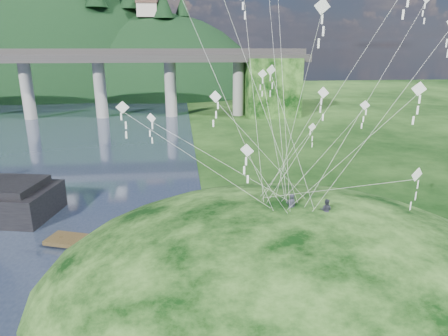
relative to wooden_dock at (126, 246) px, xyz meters
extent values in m
plane|color=black|center=(3.77, -7.00, -0.43)|extent=(320.00, 320.00, 0.00)
ellipsoid|color=black|center=(11.77, -5.00, -1.93)|extent=(36.00, 32.00, 13.00)
cylinder|color=gray|center=(-28.23, 63.00, 6.07)|extent=(2.60, 2.60, 13.00)
cylinder|color=gray|center=(-12.73, 63.00, 6.07)|extent=(2.60, 2.60, 13.00)
cylinder|color=gray|center=(2.77, 63.00, 6.07)|extent=(2.60, 2.60, 13.00)
cylinder|color=gray|center=(18.27, 63.00, 6.07)|extent=(2.60, 2.60, 13.00)
cube|color=black|center=(25.77, 63.00, 6.07)|extent=(12.00, 11.00, 13.00)
ellipsoid|color=black|center=(-36.23, 119.00, -6.43)|extent=(96.00, 68.00, 88.00)
ellipsoid|color=black|center=(-1.23, 111.00, -10.43)|extent=(76.00, 56.00, 72.00)
cone|color=black|center=(0.66, 102.03, 27.44)|extent=(6.56, 6.56, 8.63)
cone|color=black|center=(6.55, 107.62, 27.26)|extent=(4.88, 4.88, 6.42)
cube|color=beige|center=(-4.23, 103.00, 25.46)|extent=(6.00, 5.00, 4.00)
cube|color=brown|center=(-4.23, 103.00, 28.16)|extent=(6.40, 5.40, 1.60)
cube|color=black|center=(-11.98, 8.24, 2.68)|extent=(7.38, 6.55, 0.64)
cube|color=#362916|center=(0.00, 0.00, 0.01)|extent=(13.49, 6.47, 0.34)
cylinder|color=#362916|center=(-5.48, 1.91, -0.23)|extent=(0.29, 0.29, 0.97)
cylinder|color=#362916|center=(-2.74, 0.96, -0.23)|extent=(0.29, 0.29, 0.97)
cylinder|color=#362916|center=(0.00, 0.00, -0.23)|extent=(0.29, 0.29, 0.97)
cylinder|color=#362916|center=(2.74, -0.96, -0.23)|extent=(0.29, 0.29, 0.97)
cylinder|color=#362916|center=(5.48, -1.91, -0.23)|extent=(0.29, 0.29, 0.97)
imported|color=#292A37|center=(12.11, -4.10, 5.54)|extent=(0.79, 0.60, 1.95)
imported|color=#292A37|center=(14.36, -4.87, 5.33)|extent=(1.00, 0.95, 1.64)
cube|color=white|center=(8.08, -9.09, 10.02)|extent=(0.68, 0.45, 0.76)
cube|color=white|center=(8.08, -9.09, 9.47)|extent=(0.10, 0.05, 0.45)
cube|color=white|center=(8.08, -9.09, 8.91)|extent=(0.10, 0.05, 0.45)
cube|color=white|center=(8.08, -9.09, 8.36)|extent=(0.10, 0.05, 0.45)
cube|color=white|center=(1.33, -5.44, 11.85)|extent=(0.77, 0.24, 0.75)
cube|color=white|center=(1.33, -5.44, 11.31)|extent=(0.10, 0.06, 0.45)
cube|color=white|center=(1.33, -5.44, 10.76)|extent=(0.10, 0.06, 0.45)
cube|color=white|center=(1.33, -5.44, 10.21)|extent=(0.10, 0.06, 0.45)
cube|color=white|center=(2.58, -0.32, 10.30)|extent=(0.68, 0.46, 0.76)
cube|color=white|center=(2.58, -0.32, 9.74)|extent=(0.10, 0.05, 0.46)
cube|color=white|center=(2.58, -0.32, 9.19)|extent=(0.10, 0.05, 0.46)
cube|color=white|center=(2.58, -0.32, 8.63)|extent=(0.10, 0.05, 0.46)
cube|color=white|center=(15.38, -12.81, 9.62)|extent=(0.67, 0.30, 0.70)
cube|color=white|center=(15.38, -12.81, 9.12)|extent=(0.09, 0.06, 0.41)
cube|color=white|center=(15.38, -12.81, 8.62)|extent=(0.09, 0.06, 0.41)
cube|color=white|center=(15.38, -12.81, 8.11)|extent=(0.09, 0.06, 0.41)
cube|color=white|center=(11.30, -10.09, 17.02)|extent=(0.77, 0.25, 0.75)
cube|color=white|center=(11.30, -10.09, 16.48)|extent=(0.10, 0.04, 0.44)
cube|color=white|center=(11.30, -10.09, 15.93)|extent=(0.10, 0.04, 0.44)
cube|color=white|center=(11.30, -10.09, 15.39)|extent=(0.10, 0.04, 0.44)
cube|color=white|center=(11.76, 1.92, 13.47)|extent=(0.79, 0.39, 0.83)
cube|color=white|center=(11.76, 1.92, 12.87)|extent=(0.10, 0.08, 0.49)
cube|color=white|center=(11.76, 1.92, 12.28)|extent=(0.10, 0.08, 0.49)
cube|color=white|center=(11.76, 1.92, 11.68)|extent=(0.10, 0.08, 0.49)
cube|color=white|center=(19.51, -7.66, 14.87)|extent=(0.10, 0.05, 0.45)
cube|color=white|center=(13.36, -5.43, 12.55)|extent=(0.54, 0.54, 0.72)
cube|color=white|center=(13.36, -5.43, 12.04)|extent=(0.09, 0.07, 0.42)
cube|color=white|center=(13.36, -5.43, 11.52)|extent=(0.09, 0.07, 0.42)
cube|color=white|center=(13.36, -5.43, 11.01)|extent=(0.09, 0.07, 0.42)
cube|color=white|center=(6.74, -5.75, 12.43)|extent=(0.68, 0.36, 0.73)
cube|color=white|center=(6.74, -5.75, 11.91)|extent=(0.10, 0.05, 0.43)
cube|color=white|center=(6.74, -5.75, 11.39)|extent=(0.10, 0.05, 0.43)
cube|color=white|center=(6.74, -5.75, 10.87)|extent=(0.10, 0.05, 0.43)
cube|color=white|center=(18.13, -7.66, 12.95)|extent=(0.82, 0.26, 0.83)
cube|color=white|center=(18.13, -7.66, 12.36)|extent=(0.11, 0.03, 0.49)
cube|color=white|center=(18.13, -7.66, 11.76)|extent=(0.11, 0.03, 0.49)
cube|color=white|center=(18.13, -7.66, 11.17)|extent=(0.11, 0.03, 0.49)
cube|color=white|center=(16.89, -7.34, 17.50)|extent=(0.11, 0.03, 0.51)
cube|color=white|center=(16.89, -7.34, 16.88)|extent=(0.11, 0.03, 0.51)
cube|color=white|center=(11.08, 1.85, 13.19)|extent=(0.72, 0.23, 0.71)
cube|color=white|center=(11.08, 1.85, 12.68)|extent=(0.09, 0.04, 0.42)
cube|color=white|center=(11.08, 1.85, 12.17)|extent=(0.09, 0.04, 0.42)
cube|color=white|center=(11.08, 1.85, 11.66)|extent=(0.09, 0.04, 0.42)
cube|color=white|center=(8.91, -1.88, 17.74)|extent=(0.10, 0.07, 0.48)
cube|color=white|center=(8.91, -1.88, 17.15)|extent=(0.10, 0.07, 0.48)
cube|color=white|center=(15.46, 2.24, 8.86)|extent=(0.71, 0.20, 0.70)
cube|color=white|center=(15.46, 2.24, 8.35)|extent=(0.09, 0.05, 0.41)
cube|color=white|center=(15.46, 2.24, 7.85)|extent=(0.09, 0.05, 0.41)
cube|color=white|center=(15.46, 2.24, 7.35)|extent=(0.09, 0.05, 0.41)
cube|color=white|center=(21.56, -1.60, 17.88)|extent=(0.08, 0.07, 0.39)
cube|color=white|center=(21.56, -1.60, 17.39)|extent=(0.08, 0.07, 0.39)
cube|color=white|center=(21.56, -1.60, 16.91)|extent=(0.08, 0.07, 0.39)
cube|color=white|center=(21.09, 4.87, 10.19)|extent=(0.81, 0.42, 0.88)
cube|color=white|center=(21.09, 4.87, 9.57)|extent=(0.11, 0.05, 0.51)
cube|color=white|center=(21.09, 4.87, 8.95)|extent=(0.11, 0.05, 0.51)
cube|color=white|center=(21.09, 4.87, 8.32)|extent=(0.11, 0.05, 0.51)
camera|label=1|loc=(4.63, -29.14, 15.31)|focal=32.00mm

